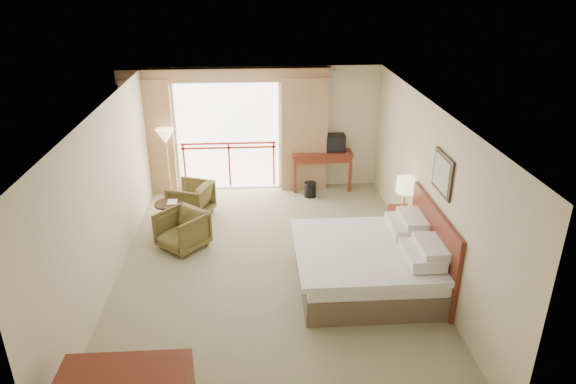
{
  "coord_description": "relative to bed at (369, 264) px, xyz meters",
  "views": [
    {
      "loc": [
        -0.21,
        -7.31,
        4.57
      ],
      "look_at": [
        0.3,
        0.4,
        1.19
      ],
      "focal_mm": 32.0,
      "sensor_mm": 36.0,
      "label": 1
    }
  ],
  "objects": [
    {
      "name": "phone",
      "position": [
        0.83,
        1.12,
        0.32
      ],
      "size": [
        0.19,
        0.17,
        0.07
      ],
      "primitive_type": "cube",
      "rotation": [
        0.0,
        0.0,
        0.31
      ],
      "color": "black",
      "rests_on": "nightstand"
    },
    {
      "name": "curtain_right",
      "position": [
        -0.65,
        3.95,
        0.87
      ],
      "size": [
        1.0,
        0.26,
        2.5
      ],
      "primitive_type": "cube",
      "color": "#966B4A",
      "rests_on": "wall_back"
    },
    {
      "name": "book",
      "position": [
        -3.38,
        2.12,
        0.16
      ],
      "size": [
        0.19,
        0.25,
        0.02
      ],
      "primitive_type": "imported",
      "rotation": [
        0.0,
        0.0,
        0.04
      ],
      "color": "white",
      "rests_on": "side_table"
    },
    {
      "name": "table_lamp",
      "position": [
        0.88,
        1.32,
        0.73
      ],
      "size": [
        0.33,
        0.33,
        0.58
      ],
      "rotation": [
        0.0,
        0.0,
        0.22
      ],
      "color": "tan",
      "rests_on": "nightstand"
    },
    {
      "name": "side_table",
      "position": [
        -3.38,
        2.12,
        -0.01
      ],
      "size": [
        0.49,
        0.49,
        0.53
      ],
      "rotation": [
        0.0,
        0.0,
        -0.25
      ],
      "color": "black",
      "rests_on": "floor"
    },
    {
      "name": "curtain_left",
      "position": [
        -3.95,
        3.95,
        0.87
      ],
      "size": [
        1.0,
        0.26,
        2.5
      ],
      "primitive_type": "cube",
      "color": "#966B4A",
      "rests_on": "wall_back"
    },
    {
      "name": "desk",
      "position": [
        -0.25,
        4.01,
        0.3
      ],
      "size": [
        1.33,
        0.64,
        0.87
      ],
      "rotation": [
        0.0,
        0.0,
        -0.02
      ],
      "color": "#5E1C10",
      "rests_on": "floor"
    },
    {
      "name": "framed_art",
      "position": [
        0.97,
        0.0,
        1.47
      ],
      "size": [
        0.04,
        0.72,
        0.6
      ],
      "color": "black",
      "rests_on": "wall_right"
    },
    {
      "name": "coffee_maker",
      "position": [
        -0.6,
        3.95,
        0.62
      ],
      "size": [
        0.15,
        0.15,
        0.27
      ],
      "primitive_type": "cylinder",
      "rotation": [
        0.0,
        0.0,
        -0.2
      ],
      "color": "black",
      "rests_on": "desk"
    },
    {
      "name": "valance",
      "position": [
        -2.3,
        3.98,
        2.17
      ],
      "size": [
        4.4,
        0.22,
        0.28
      ],
      "primitive_type": "cube",
      "color": "#966B4A",
      "rests_on": "wall_back"
    },
    {
      "name": "floor",
      "position": [
        -1.5,
        0.6,
        -0.38
      ],
      "size": [
        7.0,
        7.0,
        0.0
      ],
      "primitive_type": "plane",
      "color": "gray",
      "rests_on": "ground"
    },
    {
      "name": "wastebasket",
      "position": [
        -0.54,
        3.45,
        -0.21
      ],
      "size": [
        0.33,
        0.33,
        0.32
      ],
      "primitive_type": "cylinder",
      "rotation": [
        0.0,
        0.0,
        0.33
      ],
      "color": "black",
      "rests_on": "floor"
    },
    {
      "name": "hvac_vent",
      "position": [
        -0.2,
        4.07,
        1.97
      ],
      "size": [
        0.5,
        0.04,
        0.5
      ],
      "primitive_type": "cube",
      "color": "silver",
      "rests_on": "wall_back"
    },
    {
      "name": "ceiling",
      "position": [
        -1.5,
        0.6,
        2.32
      ],
      "size": [
        7.0,
        7.0,
        0.0
      ],
      "primitive_type": "plane",
      "rotation": [
        3.14,
        0.0,
        0.0
      ],
      "color": "white",
      "rests_on": "wall_back"
    },
    {
      "name": "cup",
      "position": [
        -0.45,
        3.9,
        0.54
      ],
      "size": [
        0.09,
        0.09,
        0.11
      ],
      "primitive_type": "cylinder",
      "rotation": [
        0.0,
        0.0,
        -0.32
      ],
      "color": "white",
      "rests_on": "desk"
    },
    {
      "name": "floor_lamp",
      "position": [
        -3.57,
        3.63,
        0.94
      ],
      "size": [
        0.39,
        0.39,
        1.53
      ],
      "rotation": [
        0.0,
        0.0,
        -0.0
      ],
      "color": "tan",
      "rests_on": "floor"
    },
    {
      "name": "wall_left",
      "position": [
        -4.0,
        0.6,
        0.97
      ],
      "size": [
        0.0,
        7.0,
        7.0
      ],
      "primitive_type": "plane",
      "rotation": [
        1.57,
        0.0,
        1.57
      ],
      "color": "beige",
      "rests_on": "ground"
    },
    {
      "name": "bed",
      "position": [
        0.0,
        0.0,
        0.0
      ],
      "size": [
        2.13,
        2.06,
        0.97
      ],
      "color": "brown",
      "rests_on": "floor"
    },
    {
      "name": "wall_back",
      "position": [
        -1.5,
        4.1,
        0.97
      ],
      "size": [
        5.0,
        0.0,
        5.0
      ],
      "primitive_type": "plane",
      "rotation": [
        1.57,
        0.0,
        0.0
      ],
      "color": "beige",
      "rests_on": "ground"
    },
    {
      "name": "wall_right",
      "position": [
        1.0,
        0.6,
        0.97
      ],
      "size": [
        0.0,
        7.0,
        7.0
      ],
      "primitive_type": "plane",
      "rotation": [
        1.57,
        0.0,
        -1.57
      ],
      "color": "beige",
      "rests_on": "ground"
    },
    {
      "name": "headboard",
      "position": [
        0.96,
        0.0,
        0.27
      ],
      "size": [
        0.06,
        2.1,
        1.3
      ],
      "primitive_type": "cube",
      "color": "#5E1C10",
      "rests_on": "wall_right"
    },
    {
      "name": "balcony_door",
      "position": [
        -2.3,
        4.08,
        0.82
      ],
      "size": [
        2.4,
        0.0,
        2.4
      ],
      "primitive_type": "plane",
      "rotation": [
        1.57,
        0.0,
        0.0
      ],
      "color": "white",
      "rests_on": "wall_back"
    },
    {
      "name": "nightstand",
      "position": [
        0.88,
        1.27,
        -0.05
      ],
      "size": [
        0.48,
        0.56,
        0.66
      ],
      "primitive_type": "cube",
      "rotation": [
        0.0,
        0.0,
        -0.03
      ],
      "color": "#5E1C10",
      "rests_on": "floor"
    },
    {
      "name": "balcony_railing",
      "position": [
        -2.3,
        4.06,
        0.44
      ],
      "size": [
        2.09,
        0.03,
        1.02
      ],
      "color": "red",
      "rests_on": "wall_back"
    },
    {
      "name": "wall_front",
      "position": [
        -1.5,
        -2.9,
        0.97
      ],
      "size": [
        5.0,
        0.0,
        5.0
      ],
      "primitive_type": "plane",
      "rotation": [
        -1.57,
        0.0,
        0.0
      ],
      "color": "beige",
      "rests_on": "ground"
    },
    {
      "name": "armchair_far",
      "position": [
        -3.02,
        2.67,
        -0.38
      ],
      "size": [
        0.98,
        0.97,
        0.7
      ],
      "primitive_type": "imported",
      "rotation": [
        0.0,
        0.0,
        -1.93
      ],
      "color": "#4C4120",
      "rests_on": "floor"
    },
    {
      "name": "tv",
      "position": [
        0.05,
        3.94,
        0.67
      ],
      "size": [
        0.41,
        0.33,
        0.37
      ],
      "rotation": [
        0.0,
        0.0,
        0.36
      ],
      "color": "black",
      "rests_on": "desk"
    },
    {
      "name": "armchair_near",
      "position": [
        -3.03,
        1.38,
        -0.38
      ],
      "size": [
        1.05,
        1.05,
        0.69
      ],
      "primitive_type": "imported",
      "rotation": [
        0.0,
        0.0,
        -0.73
      ],
      "color": "#4C4120",
      "rests_on": "floor"
    }
  ]
}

